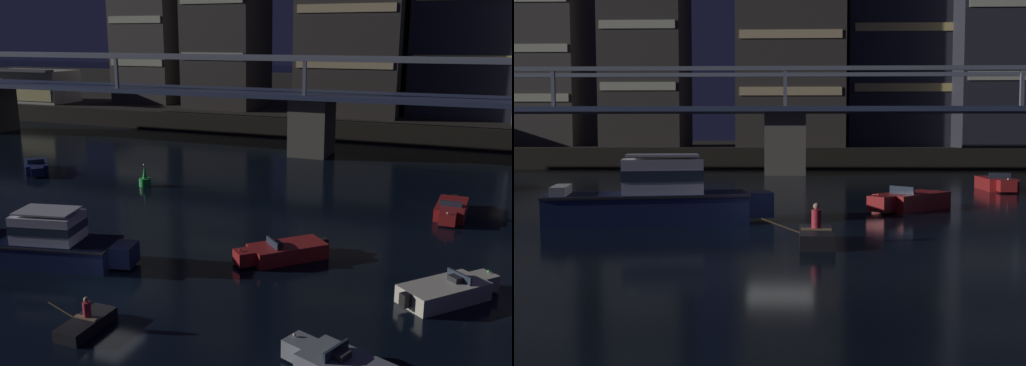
{
  "view_description": "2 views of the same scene",
  "coord_description": "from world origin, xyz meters",
  "views": [
    {
      "loc": [
        14.8,
        -19.7,
        11.19
      ],
      "look_at": [
        1.6,
        14.47,
        1.83
      ],
      "focal_mm": 40.36,
      "sensor_mm": 36.0,
      "label": 1
    },
    {
      "loc": [
        0.3,
        -23.46,
        3.59
      ],
      "look_at": [
        -0.71,
        11.15,
        0.93
      ],
      "focal_mm": 44.39,
      "sensor_mm": 36.0,
      "label": 2
    }
  ],
  "objects": [
    {
      "name": "tower_west_tall",
      "position": [
        -16.08,
        49.97,
        18.9
      ],
      "size": [
        8.99,
        9.5,
        33.71
      ],
      "color": "#38332D",
      "rests_on": "far_riverbank"
    },
    {
      "name": "speedboat_near_right",
      "position": [
        13.78,
        17.68,
        0.41
      ],
      "size": [
        1.98,
        5.22,
        1.16
      ],
      "color": "maroon",
      "rests_on": "ground"
    },
    {
      "name": "dinghy_with_paddler",
      "position": [
        1.21,
        -3.01,
        0.28
      ],
      "size": [
        2.38,
        2.61,
        1.36
      ],
      "color": "black",
      "rests_on": "ground"
    },
    {
      "name": "cabin_cruiser_near_left",
      "position": [
        -5.11,
        2.08,
        1.05
      ],
      "size": [
        9.37,
        4.25,
        2.79
      ],
      "color": "#19234C",
      "rests_on": "ground"
    },
    {
      "name": "river_bridge",
      "position": [
        -0.0,
        33.64,
        4.44
      ],
      "size": [
        85.77,
        6.4,
        9.38
      ],
      "color": "#605B51",
      "rests_on": "ground"
    },
    {
      "name": "tower_central",
      "position": [
        0.5,
        48.34,
        17.31
      ],
      "size": [
        11.81,
        8.46,
        30.51
      ],
      "color": "#38332D",
      "rests_on": "far_riverbank"
    },
    {
      "name": "tower_east_tall",
      "position": [
        14.01,
        53.29,
        18.78
      ],
      "size": [
        13.98,
        12.44,
        33.46
      ],
      "color": "#282833",
      "rests_on": "far_riverbank"
    },
    {
      "name": "far_riverbank",
      "position": [
        0.0,
        81.65,
        1.1
      ],
      "size": [
        240.0,
        80.0,
        2.2
      ],
      "primitive_type": "cube",
      "color": "black",
      "rests_on": "ground"
    },
    {
      "name": "channel_buoy",
      "position": [
        -8.62,
        17.21,
        0.48
      ],
      "size": [
        0.9,
        0.9,
        1.76
      ],
      "color": "green",
      "rests_on": "ground"
    },
    {
      "name": "speedboat_mid_center",
      "position": [
        6.1,
        6.78,
        0.41
      ],
      "size": [
        4.42,
        4.35,
        1.16
      ],
      "color": "maroon",
      "rests_on": "ground"
    },
    {
      "name": "tower_west_low",
      "position": [
        -28.61,
        53.08,
        16.27
      ],
      "size": [
        8.61,
        10.25,
        28.44
      ],
      "color": "#423D38",
      "rests_on": "far_riverbank"
    },
    {
      "name": "ground_plane",
      "position": [
        0.0,
        0.0,
        0.0
      ],
      "size": [
        400.0,
        400.0,
        0.0
      ],
      "primitive_type": "plane",
      "color": "black"
    }
  ]
}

